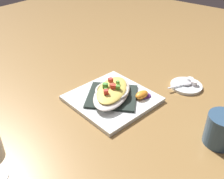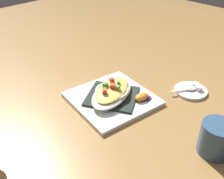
{
  "view_description": "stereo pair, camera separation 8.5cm",
  "coord_description": "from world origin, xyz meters",
  "px_view_note": "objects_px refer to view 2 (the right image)",
  "views": [
    {
      "loc": [
        -0.56,
        -0.44,
        0.51
      ],
      "look_at": [
        0.0,
        0.0,
        0.04
      ],
      "focal_mm": 41.74,
      "sensor_mm": 36.0,
      "label": 1
    },
    {
      "loc": [
        -0.5,
        -0.5,
        0.51
      ],
      "look_at": [
        0.0,
        0.0,
        0.04
      ],
      "focal_mm": 41.74,
      "sensor_mm": 36.0,
      "label": 2
    }
  ],
  "objects_px": {
    "square_plate": "(112,99)",
    "creamer_saucer": "(191,91)",
    "creamer_cup_1": "(195,85)",
    "spoon": "(190,89)",
    "orange_garnish": "(142,97)",
    "coffee_mug": "(216,140)",
    "creamer_cup_0": "(199,88)",
    "gratin_dish": "(112,91)"
  },
  "relations": [
    {
      "from": "spoon",
      "to": "creamer_saucer",
      "type": "bearing_deg",
      "value": -27.7
    },
    {
      "from": "square_plate",
      "to": "creamer_saucer",
      "type": "bearing_deg",
      "value": -34.36
    },
    {
      "from": "coffee_mug",
      "to": "creamer_saucer",
      "type": "bearing_deg",
      "value": 42.92
    },
    {
      "from": "creamer_cup_1",
      "to": "creamer_saucer",
      "type": "bearing_deg",
      "value": 178.09
    },
    {
      "from": "orange_garnish",
      "to": "coffee_mug",
      "type": "xyz_separation_m",
      "value": [
        -0.03,
        -0.27,
        0.02
      ]
    },
    {
      "from": "orange_garnish",
      "to": "spoon",
      "type": "xyz_separation_m",
      "value": [
        0.17,
        -0.08,
        -0.01
      ]
    },
    {
      "from": "spoon",
      "to": "creamer_cup_1",
      "type": "height_order",
      "value": "creamer_cup_1"
    },
    {
      "from": "coffee_mug",
      "to": "creamer_cup_1",
      "type": "xyz_separation_m",
      "value": [
        0.23,
        0.19,
        -0.02
      ]
    },
    {
      "from": "coffee_mug",
      "to": "creamer_cup_1",
      "type": "bearing_deg",
      "value": 39.48
    },
    {
      "from": "orange_garnish",
      "to": "creamer_saucer",
      "type": "distance_m",
      "value": 0.19
    },
    {
      "from": "coffee_mug",
      "to": "spoon",
      "type": "distance_m",
      "value": 0.28
    },
    {
      "from": "square_plate",
      "to": "creamer_cup_1",
      "type": "distance_m",
      "value": 0.3
    },
    {
      "from": "gratin_dish",
      "to": "creamer_cup_1",
      "type": "xyz_separation_m",
      "value": [
        0.26,
        -0.16,
        -0.02
      ]
    },
    {
      "from": "orange_garnish",
      "to": "coffee_mug",
      "type": "distance_m",
      "value": 0.27
    },
    {
      "from": "creamer_saucer",
      "to": "creamer_cup_1",
      "type": "distance_m",
      "value": 0.03
    },
    {
      "from": "creamer_cup_0",
      "to": "spoon",
      "type": "bearing_deg",
      "value": 129.93
    },
    {
      "from": "creamer_cup_0",
      "to": "creamer_cup_1",
      "type": "distance_m",
      "value": 0.02
    },
    {
      "from": "coffee_mug",
      "to": "creamer_cup_1",
      "type": "relative_size",
      "value": 4.8
    },
    {
      "from": "creamer_saucer",
      "to": "creamer_cup_0",
      "type": "xyz_separation_m",
      "value": [
        0.02,
        -0.02,
        0.01
      ]
    },
    {
      "from": "coffee_mug",
      "to": "creamer_saucer",
      "type": "height_order",
      "value": "coffee_mug"
    },
    {
      "from": "orange_garnish",
      "to": "creamer_cup_0",
      "type": "bearing_deg",
      "value": -28.06
    },
    {
      "from": "square_plate",
      "to": "creamer_saucer",
      "type": "distance_m",
      "value": 0.28
    },
    {
      "from": "creamer_saucer",
      "to": "spoon",
      "type": "height_order",
      "value": "spoon"
    },
    {
      "from": "spoon",
      "to": "orange_garnish",
      "type": "bearing_deg",
      "value": 155.32
    },
    {
      "from": "square_plate",
      "to": "creamer_cup_1",
      "type": "xyz_separation_m",
      "value": [
        0.26,
        -0.16,
        0.01
      ]
    },
    {
      "from": "spoon",
      "to": "coffee_mug",
      "type": "bearing_deg",
      "value": -136.31
    },
    {
      "from": "coffee_mug",
      "to": "creamer_cup_1",
      "type": "distance_m",
      "value": 0.3
    },
    {
      "from": "gratin_dish",
      "to": "spoon",
      "type": "xyz_separation_m",
      "value": [
        0.23,
        -0.16,
        -0.02
      ]
    },
    {
      "from": "spoon",
      "to": "creamer_cup_0",
      "type": "distance_m",
      "value": 0.03
    },
    {
      "from": "coffee_mug",
      "to": "spoon",
      "type": "bearing_deg",
      "value": 43.69
    },
    {
      "from": "orange_garnish",
      "to": "coffee_mug",
      "type": "bearing_deg",
      "value": -97.16
    },
    {
      "from": "square_plate",
      "to": "creamer_cup_0",
      "type": "bearing_deg",
      "value": -35.92
    },
    {
      "from": "orange_garnish",
      "to": "creamer_cup_0",
      "type": "xyz_separation_m",
      "value": [
        0.19,
        -0.1,
        -0.01
      ]
    },
    {
      "from": "creamer_saucer",
      "to": "creamer_cup_1",
      "type": "bearing_deg",
      "value": -1.91
    },
    {
      "from": "creamer_saucer",
      "to": "gratin_dish",
      "type": "bearing_deg",
      "value": 145.64
    },
    {
      "from": "gratin_dish",
      "to": "creamer_saucer",
      "type": "distance_m",
      "value": 0.28
    },
    {
      "from": "spoon",
      "to": "gratin_dish",
      "type": "bearing_deg",
      "value": 145.54
    },
    {
      "from": "creamer_saucer",
      "to": "spoon",
      "type": "distance_m",
      "value": 0.01
    },
    {
      "from": "gratin_dish",
      "to": "spoon",
      "type": "height_order",
      "value": "gratin_dish"
    },
    {
      "from": "orange_garnish",
      "to": "creamer_cup_0",
      "type": "height_order",
      "value": "orange_garnish"
    },
    {
      "from": "spoon",
      "to": "creamer_cup_1",
      "type": "xyz_separation_m",
      "value": [
        0.03,
        -0.0,
        0.0
      ]
    },
    {
      "from": "square_plate",
      "to": "gratin_dish",
      "type": "relative_size",
      "value": 1.08
    }
  ]
}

